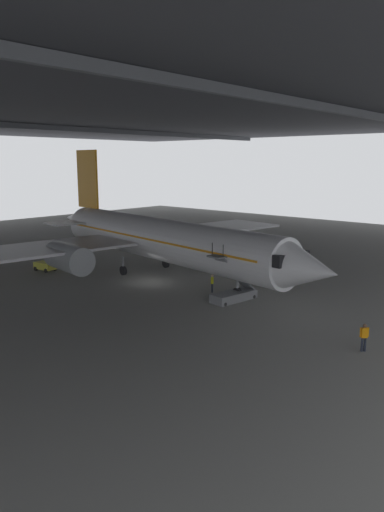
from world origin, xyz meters
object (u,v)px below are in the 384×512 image
at_px(crew_worker_near_nose, 364,336).
at_px(crew_worker_by_stairs, 212,282).
at_px(airplane_main, 158,239).
at_px(baggage_tug, 45,266).
at_px(boarding_stairs, 233,291).

distance_m(crew_worker_near_nose, crew_worker_by_stairs, 15.43).
height_order(airplane_main, crew_worker_by_stairs, airplane_main).
bearing_deg(baggage_tug, crew_worker_by_stairs, -74.55).
height_order(boarding_stairs, crew_worker_near_nose, boarding_stairs).
height_order(crew_worker_by_stairs, baggage_tug, crew_worker_by_stairs).
height_order(airplane_main, crew_worker_near_nose, airplane_main).
xyz_separation_m(airplane_main, boarding_stairs, (-2.18, -10.69, -2.85)).
bearing_deg(boarding_stairs, crew_worker_by_stairs, 74.30).
relative_size(airplane_main, crew_worker_near_nose, 23.40).
bearing_deg(crew_worker_near_nose, boarding_stairs, 74.36).
relative_size(boarding_stairs, crew_worker_by_stairs, 3.09).
xyz_separation_m(boarding_stairs, baggage_tug, (-4.15, 20.68, -0.22)).
relative_size(boarding_stairs, baggage_tug, 2.06).
height_order(boarding_stairs, baggage_tug, boarding_stairs).
xyz_separation_m(airplane_main, crew_worker_near_nose, (-5.56, -22.74, -2.63)).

